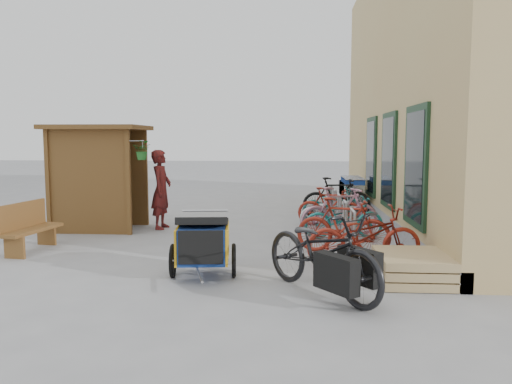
# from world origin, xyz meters

# --- Properties ---
(ground) EXTENTS (80.00, 80.00, 0.00)m
(ground) POSITION_xyz_m (0.00, 0.00, 0.00)
(ground) COLOR #99999B
(building) EXTENTS (6.07, 13.00, 7.00)m
(building) POSITION_xyz_m (6.49, 4.50, 3.49)
(building) COLOR tan
(building) RESTS_ON ground
(kiosk) EXTENTS (2.49, 1.65, 2.40)m
(kiosk) POSITION_xyz_m (-3.28, 2.47, 1.55)
(kiosk) COLOR brown
(kiosk) RESTS_ON ground
(bike_rack) EXTENTS (0.05, 5.35, 0.86)m
(bike_rack) POSITION_xyz_m (2.30, 2.40, 0.52)
(bike_rack) COLOR #A5A8AD
(bike_rack) RESTS_ON ground
(pallet_stack) EXTENTS (1.00, 1.20, 0.40)m
(pallet_stack) POSITION_xyz_m (3.00, -1.40, 0.21)
(pallet_stack) COLOR tan
(pallet_stack) RESTS_ON ground
(bench) EXTENTS (0.62, 1.49, 0.92)m
(bench) POSITION_xyz_m (-3.67, 0.13, 0.47)
(bench) COLOR brown
(bench) RESTS_ON ground
(shopping_carts) EXTENTS (0.56, 2.21, 1.00)m
(shopping_carts) POSITION_xyz_m (3.00, 6.22, 0.58)
(shopping_carts) COLOR silver
(shopping_carts) RESTS_ON ground
(child_trailer) EXTENTS (1.04, 1.70, 0.99)m
(child_trailer) POSITION_xyz_m (-0.11, -1.35, 0.55)
(child_trailer) COLOR navy
(child_trailer) RESTS_ON ground
(cargo_bike) EXTENTS (1.97, 2.24, 1.17)m
(cargo_bike) POSITION_xyz_m (1.65, -2.14, 0.58)
(cargo_bike) COLOR black
(cargo_bike) RESTS_ON ground
(person_kiosk) EXTENTS (0.49, 0.70, 1.84)m
(person_kiosk) POSITION_xyz_m (-1.79, 2.67, 0.92)
(person_kiosk) COLOR maroon
(person_kiosk) RESTS_ON ground
(bike_0) EXTENTS (1.96, 0.90, 1.00)m
(bike_0) POSITION_xyz_m (2.42, -0.53, 0.50)
(bike_0) COLOR maroon
(bike_0) RESTS_ON ground
(bike_1) EXTENTS (1.77, 0.83, 1.03)m
(bike_1) POSITION_xyz_m (2.17, 0.35, 0.51)
(bike_1) COLOR maroon
(bike_1) RESTS_ON ground
(bike_2) EXTENTS (1.75, 0.84, 0.88)m
(bike_2) POSITION_xyz_m (2.33, 1.76, 0.44)
(bike_2) COLOR #1C7171
(bike_2) RESTS_ON ground
(bike_3) EXTENTS (1.86, 1.07, 1.08)m
(bike_3) POSITION_xyz_m (2.27, 1.95, 0.54)
(bike_3) COLOR #B97790
(bike_3) RESTS_ON ground
(bike_4) EXTENTS (1.63, 0.89, 0.81)m
(bike_4) POSITION_xyz_m (2.18, 2.94, 0.41)
(bike_4) COLOR silver
(bike_4) RESTS_ON ground
(bike_5) EXTENTS (1.62, 0.79, 0.94)m
(bike_5) POSITION_xyz_m (2.16, 3.22, 0.47)
(bike_5) COLOR maroon
(bike_5) RESTS_ON ground
(bike_6) EXTENTS (1.72, 1.02, 0.85)m
(bike_6) POSITION_xyz_m (2.30, 4.14, 0.43)
(bike_6) COLOR #1C7171
(bike_6) RESTS_ON ground
(bike_7) EXTENTS (1.84, 0.64, 1.09)m
(bike_7) POSITION_xyz_m (2.44, 4.53, 0.54)
(bike_7) COLOR black
(bike_7) RESTS_ON ground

